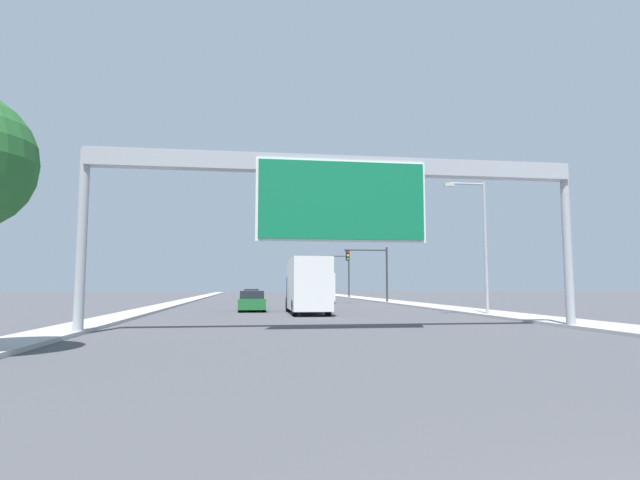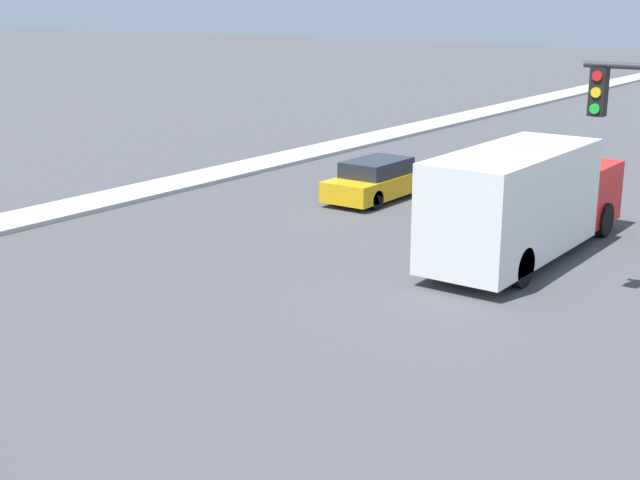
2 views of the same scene
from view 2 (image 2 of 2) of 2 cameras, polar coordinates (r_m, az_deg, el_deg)
median_strip_left at (r=39.66m, az=-0.75°, el=5.57°), size 2.00×120.00×0.15m
car_far_right at (r=31.01m, az=3.81°, el=3.86°), size 1.78×4.77×1.40m
truck_box_primary at (r=24.36m, az=13.00°, el=2.44°), size 2.32×8.75×3.04m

